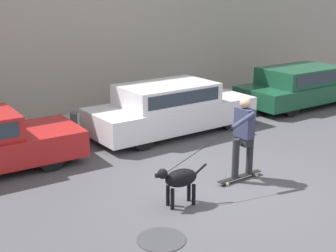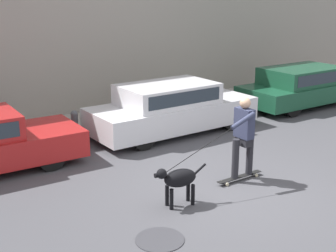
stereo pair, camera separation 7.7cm
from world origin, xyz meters
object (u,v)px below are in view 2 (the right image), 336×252
Objects in this scene: fire_hydrant at (75,125)px; parked_car_2 at (304,86)px; parked_car_1 at (172,109)px; skateboarder at (243,134)px; dog at (179,179)px.

parked_car_2 is at bearing -5.49° from fire_hydrant.
parked_car_2 is (5.26, 0.00, -0.02)m from parked_car_1.
parked_car_1 is at bearing -179.28° from parked_car_2.
parked_car_1 reaches higher than parked_car_2.
parked_car_2 is 1.79× the size of skateboarder.
fire_hydrant is at bearing 162.59° from parked_car_1.
fire_hydrant is at bearing -67.57° from skateboarder.
dog is (-7.67, -3.65, -0.13)m from parked_car_2.
fire_hydrant is (-7.70, 0.74, -0.21)m from parked_car_2.
dog is 0.40× the size of skateboarder.
parked_car_1 reaches higher than fire_hydrant.
parked_car_2 is 5.68× the size of fire_hydrant.
parked_car_1 reaches higher than dog.
fire_hydrant is (-2.43, 0.74, -0.23)m from parked_car_1.
skateboarder is (-0.69, -3.44, 0.32)m from parked_car_1.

